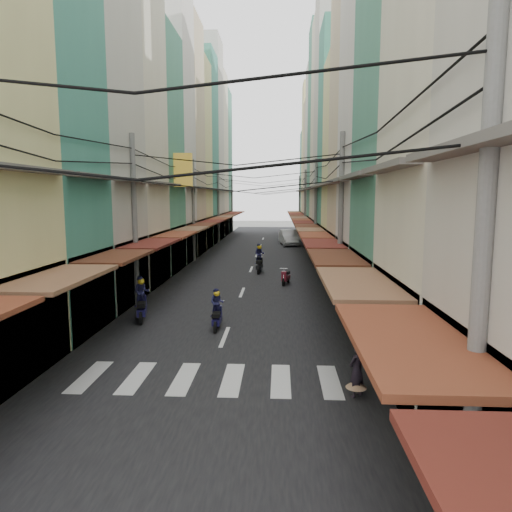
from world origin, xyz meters
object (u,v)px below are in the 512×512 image
(white_car, at_px, (289,245))
(bicycle, at_px, (425,349))
(market_umbrella, at_px, (430,336))
(traffic_sign, at_px, (360,272))

(white_car, bearing_deg, bicycle, -90.55)
(market_umbrella, distance_m, traffic_sign, 8.48)
(white_car, xyz_separation_m, market_umbrella, (2.48, -38.66, 2.01))
(white_car, distance_m, market_umbrella, 38.79)
(white_car, relative_size, bicycle, 3.87)
(white_car, relative_size, traffic_sign, 1.98)
(market_umbrella, bearing_deg, bicycle, 72.72)
(traffic_sign, bearing_deg, bicycle, -64.29)
(market_umbrella, relative_size, traffic_sign, 0.78)
(bicycle, relative_size, traffic_sign, 0.51)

